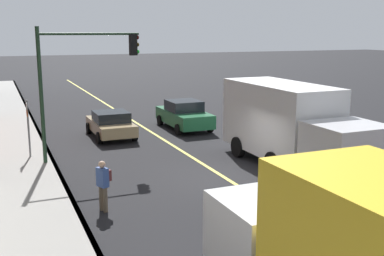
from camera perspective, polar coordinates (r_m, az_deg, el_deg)
ground at (r=18.06m, az=3.85°, el=-5.95°), size 200.00×200.00×0.00m
sidewalk_slab at (r=16.29m, az=-18.96°, el=-8.28°), size 80.00×2.62×0.15m
curb_edge at (r=16.39m, az=-14.64°, el=-7.89°), size 80.00×0.16×0.15m
lane_stripe_center at (r=18.06m, az=3.85°, el=-5.93°), size 80.00×0.16×0.01m
car_tan at (r=24.94m, az=-9.81°, el=0.49°), size 4.07×2.02×1.38m
car_green at (r=26.74m, az=-0.97°, el=1.61°), size 4.47×2.08×1.62m
truck_white at (r=19.26m, az=11.95°, el=0.35°), size 8.07×2.57×3.35m
pedestrian_with_backpack at (r=14.71m, az=-10.70°, el=-6.47°), size 0.44×0.46×1.60m
traffic_light_mast at (r=19.95m, az=-13.37°, el=6.83°), size 0.28×4.21×5.65m
street_sign_post at (r=21.23m, az=-19.25°, el=0.37°), size 0.60×0.08×2.61m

